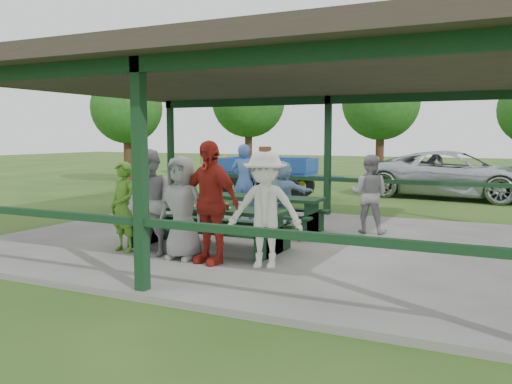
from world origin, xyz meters
The scene contains 19 objects.
ground centered at (0.00, 0.00, 0.00)m, with size 90.00×90.00×0.00m, color #264A17.
concrete_slab centered at (0.00, 0.00, 0.05)m, with size 10.00×8.00×0.10m, color #63635E.
pavilion_structure centered at (0.00, 0.00, 3.17)m, with size 10.60×8.60×3.24m.
picnic_table_near centered at (-0.52, -1.20, 0.58)m, with size 2.85×1.39×0.75m.
picnic_table_far centered at (-0.55, 0.80, 0.58)m, with size 2.80×1.39×0.75m.
table_setting centered at (-0.49, -1.17, 0.88)m, with size 2.48×0.45×0.10m.
contestant_green centered at (-1.76, -2.03, 0.88)m, with size 0.57×0.37×1.56m, color #4C8625.
contestant_grey_left centered at (-1.16, -2.06, 0.99)m, with size 0.87×0.68×1.79m, color gray.
contestant_grey_mid centered at (-0.52, -2.08, 0.94)m, with size 0.82×0.54×1.69m, color gray.
contestant_red centered at (0.02, -2.10, 1.07)m, with size 1.14×0.47×1.94m, color #AA261D.
contestant_white_fedora centered at (0.93, -2.00, 1.00)m, with size 1.29×0.94×1.85m.
spectator_lblue centered at (-0.32, 1.68, 0.83)m, with size 1.35×0.43×1.46m, color #87AAD0.
spectator_blue centered at (-1.57, 2.20, 1.01)m, with size 0.66×0.43×1.81m, color #4467B2.
spectator_grey centered at (1.63, 1.63, 0.91)m, with size 0.79×0.62×1.62m, color #959698.
pickup_truck centered at (2.47, 9.90, 0.80)m, with size 2.64×5.72×1.59m, color silver.
farm_trailer centered at (-3.19, 7.12, 0.73)m, with size 4.20×2.02×1.47m.
tree_far_left centered at (-7.57, 14.42, 3.76)m, with size 3.56×3.56×5.56m.
tree_left centered at (-1.13, 14.43, 3.57)m, with size 3.38×3.38×5.28m.
tree_edge_left centered at (-11.19, 9.71, 3.29)m, with size 3.12×3.12×4.87m.
Camera 1 is at (4.36, -9.39, 2.12)m, focal length 38.00 mm.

